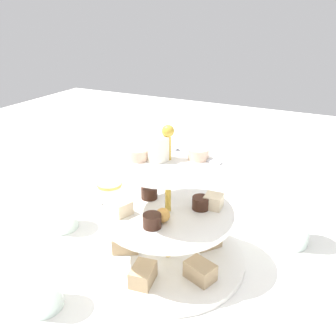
{
  "coord_description": "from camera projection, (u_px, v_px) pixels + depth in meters",
  "views": [
    {
      "loc": [
        -0.24,
        0.48,
        0.42
      ],
      "look_at": [
        0.0,
        0.0,
        0.18
      ],
      "focal_mm": 38.61,
      "sensor_mm": 36.0,
      "label": 1
    }
  ],
  "objects": [
    {
      "name": "tiered_serving_stand",
      "position": [
        168.0,
        224.0,
        0.63
      ],
      "size": [
        0.28,
        0.28,
        0.26
      ],
      "color": "white",
      "rests_on": "ground_plane"
    },
    {
      "name": "butter_knife_right",
      "position": [
        196.0,
        188.0,
        0.93
      ],
      "size": [
        0.17,
        0.04,
        0.0
      ],
      "primitive_type": "cube",
      "rotation": [
        0.0,
        0.0,
        6.43
      ],
      "color": "silver",
      "rests_on": "ground_plane"
    },
    {
      "name": "water_glass_mid_back",
      "position": [
        40.0,
        283.0,
        0.54
      ],
      "size": [
        0.06,
        0.06,
        0.09
      ],
      "primitive_type": "cylinder",
      "color": "silver",
      "rests_on": "ground_plane"
    },
    {
      "name": "ground_plane",
      "position": [
        168.0,
        260.0,
        0.66
      ],
      "size": [
        2.4,
        2.4,
        0.0
      ],
      "primitive_type": "plane",
      "color": "white"
    },
    {
      "name": "water_glass_short_left",
      "position": [
        62.0,
        209.0,
        0.75
      ],
      "size": [
        0.06,
        0.06,
        0.08
      ],
      "primitive_type": "cylinder",
      "color": "silver",
      "rests_on": "ground_plane"
    },
    {
      "name": "water_glass_tall_right",
      "position": [
        293.0,
        218.0,
        0.69
      ],
      "size": [
        0.07,
        0.07,
        0.11
      ],
      "primitive_type": "cylinder",
      "color": "silver",
      "rests_on": "ground_plane"
    },
    {
      "name": "teacup_with_saucer",
      "position": [
        110.0,
        193.0,
        0.86
      ],
      "size": [
        0.09,
        0.09,
        0.05
      ],
      "color": "white",
      "rests_on": "ground_plane"
    }
  ]
}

